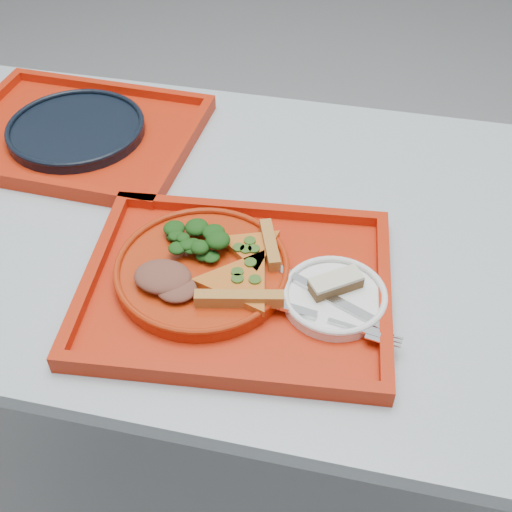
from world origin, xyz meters
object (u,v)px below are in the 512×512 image
tray_main (237,289)px  dessert_bar (336,283)px  navy_plate (76,130)px  tray_far (78,137)px  dinner_plate (202,271)px

tray_main → dessert_bar: dessert_bar is taller
navy_plate → dessert_bar: bearing=-29.7°
tray_far → dinner_plate: 0.46m
dinner_plate → navy_plate: bearing=137.5°
tray_main → navy_plate: 0.51m
dinner_plate → navy_plate: dinner_plate is taller
dinner_plate → dessert_bar: 0.20m
dinner_plate → dessert_bar: dessert_bar is taller
dinner_plate → tray_main: bearing=-10.3°
tray_far → navy_plate: size_ratio=1.73×
tray_main → tray_far: same height
dessert_bar → navy_plate: bearing=114.4°
tray_far → navy_plate: 0.01m
tray_far → dinner_plate: dinner_plate is taller
tray_far → dessert_bar: bearing=-27.5°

